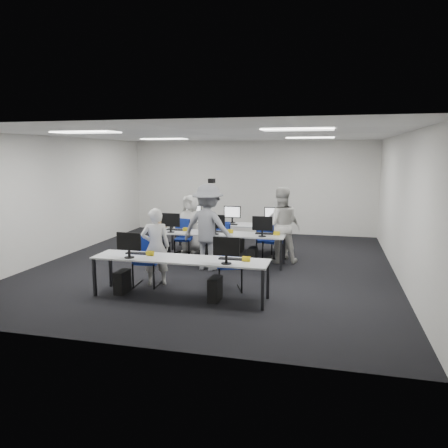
% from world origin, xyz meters
% --- Properties ---
extents(room, '(9.00, 9.02, 3.00)m').
position_xyz_m(room, '(0.00, 0.00, 1.50)').
color(room, black).
rests_on(room, ground).
extents(ceiling_panels, '(5.20, 4.60, 0.02)m').
position_xyz_m(ceiling_panels, '(0.00, 0.00, 2.98)').
color(ceiling_panels, white).
rests_on(ceiling_panels, room).
extents(desk_front, '(3.20, 0.70, 0.73)m').
position_xyz_m(desk_front, '(0.00, -2.40, 0.68)').
color(desk_front, '#ACAEB0').
rests_on(desk_front, ground).
extents(desk_mid, '(3.20, 0.70, 0.73)m').
position_xyz_m(desk_mid, '(0.00, 0.20, 0.68)').
color(desk_mid, '#ACAEB0').
rests_on(desk_mid, ground).
extents(desk_back, '(3.20, 0.70, 0.73)m').
position_xyz_m(desk_back, '(0.00, 1.60, 0.68)').
color(desk_back, '#ACAEB0').
rests_on(desk_back, ground).
extents(equipment_front, '(2.51, 0.41, 1.19)m').
position_xyz_m(equipment_front, '(-0.19, -2.42, 0.36)').
color(equipment_front, '#0D28AC').
rests_on(equipment_front, desk_front).
extents(equipment_mid, '(2.91, 0.41, 1.19)m').
position_xyz_m(equipment_mid, '(-0.19, 0.18, 0.36)').
color(equipment_mid, white).
rests_on(equipment_mid, desk_mid).
extents(equipment_back, '(2.91, 0.41, 1.19)m').
position_xyz_m(equipment_back, '(0.19, 1.62, 0.36)').
color(equipment_back, white).
rests_on(equipment_back, desk_back).
extents(chair_0, '(0.51, 0.54, 0.95)m').
position_xyz_m(chair_0, '(-0.89, -1.84, 0.30)').
color(chair_0, navy).
rests_on(chair_0, ground).
extents(chair_1, '(0.62, 0.64, 0.95)m').
position_xyz_m(chair_1, '(0.74, -1.74, 0.30)').
color(chair_1, navy).
rests_on(chair_1, ground).
extents(chair_2, '(0.45, 0.49, 0.82)m').
position_xyz_m(chair_2, '(-1.05, 0.77, 0.26)').
color(chair_2, navy).
rests_on(chair_2, ground).
extents(chair_3, '(0.45, 0.49, 0.88)m').
position_xyz_m(chair_3, '(-0.10, 0.84, 0.28)').
color(chair_3, navy).
rests_on(chair_3, ground).
extents(chair_4, '(0.58, 0.61, 0.91)m').
position_xyz_m(chair_4, '(1.28, 0.85, 0.29)').
color(chair_4, navy).
rests_on(chair_4, ground).
extents(chair_5, '(0.56, 0.59, 0.93)m').
position_xyz_m(chair_5, '(-1.07, 1.11, 0.29)').
color(chair_5, navy).
rests_on(chair_5, ground).
extents(chair_6, '(0.52, 0.55, 0.86)m').
position_xyz_m(chair_6, '(-0.00, 1.13, 0.27)').
color(chair_6, navy).
rests_on(chair_6, ground).
extents(chair_7, '(0.50, 0.53, 0.87)m').
position_xyz_m(chair_7, '(1.01, 1.00, 0.27)').
color(chair_7, navy).
rests_on(chair_7, ground).
extents(handbag, '(0.34, 0.23, 0.26)m').
position_xyz_m(handbag, '(-1.45, 0.29, 0.86)').
color(handbag, olive).
rests_on(handbag, desk_mid).
extents(student_0, '(0.66, 0.56, 1.54)m').
position_xyz_m(student_0, '(-0.74, -1.76, 0.77)').
color(student_0, beige).
rests_on(student_0, ground).
extents(student_1, '(1.02, 0.87, 1.81)m').
position_xyz_m(student_1, '(1.43, 0.66, 0.90)').
color(student_1, beige).
rests_on(student_1, ground).
extents(student_2, '(0.84, 0.65, 1.53)m').
position_xyz_m(student_2, '(-0.97, 1.12, 0.76)').
color(student_2, beige).
rests_on(student_2, ground).
extents(student_3, '(0.91, 0.43, 1.52)m').
position_xyz_m(student_3, '(1.41, 1.15, 0.76)').
color(student_3, beige).
rests_on(student_3, ground).
extents(photographer, '(1.36, 0.95, 1.92)m').
position_xyz_m(photographer, '(-0.05, -0.40, 0.96)').
color(photographer, slate).
rests_on(photographer, ground).
extents(dslr_camera, '(0.17, 0.20, 0.10)m').
position_xyz_m(dslr_camera, '(-0.01, -0.22, 1.98)').
color(dslr_camera, black).
rests_on(dslr_camera, photographer).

